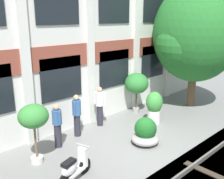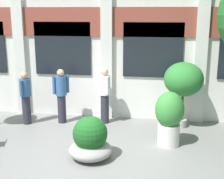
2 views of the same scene
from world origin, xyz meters
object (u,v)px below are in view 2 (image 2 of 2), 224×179
resident_by_doorway (61,94)px  potted_plant_ribbed_drum (169,116)px  resident_watching_tracks (26,96)px  potted_plant_terracotta_small (184,80)px  resident_near_plants (105,94)px  potted_plant_wide_bowl (90,141)px

resident_by_doorway → potted_plant_ribbed_drum: bearing=35.4°
potted_plant_ribbed_drum → resident_watching_tracks: resident_watching_tracks is taller
resident_by_doorway → resident_watching_tracks: 1.09m
potted_plant_ribbed_drum → potted_plant_terracotta_small: bearing=73.3°
resident_by_doorway → resident_near_plants: size_ratio=0.98×
resident_watching_tracks → resident_near_plants: resident_near_plants is taller
potted_plant_wide_bowl → resident_watching_tracks: bearing=140.4°
resident_by_doorway → potted_plant_terracotta_small: bearing=58.9°
resident_near_plants → resident_by_doorway: bearing=-23.9°
resident_watching_tracks → potted_plant_ribbed_drum: bearing=-6.2°
potted_plant_ribbed_drum → potted_plant_wide_bowl: potted_plant_ribbed_drum is taller
potted_plant_wide_bowl → resident_near_plants: bearing=91.7°
resident_by_doorway → resident_near_plants: bearing=63.7°
potted_plant_wide_bowl → resident_by_doorway: resident_by_doorway is taller
resident_watching_tracks → resident_by_doorway: bearing=20.9°
resident_by_doorway → resident_watching_tracks: size_ratio=1.04×
potted_plant_ribbed_drum → resident_near_plants: resident_near_plants is taller
potted_plant_ribbed_drum → potted_plant_terracotta_small: size_ratio=0.73×
resident_by_doorway → resident_watching_tracks: bearing=-109.5°
potted_plant_ribbed_drum → potted_plant_terracotta_small: 1.63m
potted_plant_terracotta_small → resident_near_plants: potted_plant_terracotta_small is taller
potted_plant_ribbed_drum → potted_plant_wide_bowl: size_ratio=1.37×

